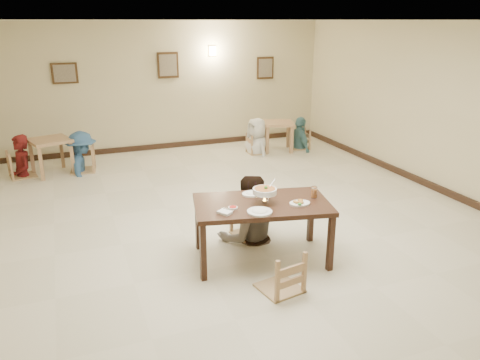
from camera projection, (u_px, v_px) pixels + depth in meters
name	position (u px, v px, depth m)	size (l,w,h in m)	color
floor	(239.00, 226.00, 7.20)	(10.00, 10.00, 0.00)	beige
ceiling	(239.00, 20.00, 6.23)	(10.00, 10.00, 0.00)	white
wall_back	(164.00, 87.00, 11.13)	(10.00, 10.00, 0.00)	beige
wall_right	(455.00, 112.00, 8.07)	(10.00, 10.00, 0.00)	beige
baseboard_back	(168.00, 146.00, 11.57)	(8.00, 0.06, 0.12)	black
baseboard_right	(442.00, 190.00, 8.52)	(0.06, 10.00, 0.12)	black
picture_a	(65.00, 73.00, 10.22)	(0.55, 0.04, 0.45)	#392412
picture_b	(168.00, 65.00, 10.96)	(0.50, 0.04, 0.60)	#392412
picture_c	(265.00, 68.00, 11.86)	(0.45, 0.04, 0.55)	#392412
wall_sconce	(212.00, 51.00, 11.24)	(0.16, 0.05, 0.22)	#FFD88C
main_table	(262.00, 208.00, 5.98)	(1.87, 1.30, 0.80)	#391F14
chair_far	(249.00, 206.00, 6.75)	(0.43, 0.43, 0.91)	tan
chair_near	(281.00, 252.00, 5.35)	(0.46, 0.46, 0.98)	tan
main_diner	(249.00, 175.00, 6.52)	(0.92, 0.72, 1.89)	gray
curry_warmer	(265.00, 191.00, 5.88)	(0.34, 0.30, 0.27)	silver
rice_plate_far	(254.00, 193.00, 6.21)	(0.32, 0.32, 0.07)	white
rice_plate_near	(260.00, 211.00, 5.63)	(0.31, 0.31, 0.07)	white
fried_plate	(300.00, 203.00, 5.88)	(0.27, 0.27, 0.06)	white
chili_dish	(233.00, 208.00, 5.75)	(0.12, 0.12, 0.02)	white
napkin_cutlery	(225.00, 212.00, 5.61)	(0.22, 0.26, 0.03)	white
drink_glass	(314.00, 192.00, 6.09)	(0.08, 0.08, 0.15)	white
bg_table_left	(50.00, 146.00, 9.45)	(0.92, 0.92, 0.73)	tan
bg_table_right	(278.00, 127.00, 11.20)	(0.89, 0.89, 0.70)	tan
bg_chair_ll	(20.00, 152.00, 9.30)	(0.48, 0.48, 1.02)	tan
bg_chair_lr	(81.00, 147.00, 9.64)	(0.50, 0.50, 1.06)	tan
bg_chair_rl	(257.00, 135.00, 11.00)	(0.41, 0.41, 0.88)	tan
bg_chair_rr	(300.00, 131.00, 11.40)	(0.42, 0.42, 0.89)	tan
bg_diner_a	(17.00, 135.00, 9.19)	(0.62, 0.41, 1.71)	#571212
bg_diner_b	(79.00, 132.00, 9.54)	(1.09, 0.63, 1.69)	#3D6690
bg_diner_c	(257.00, 118.00, 10.87)	(0.82, 0.54, 1.68)	silver
bg_diner_d	(301.00, 117.00, 11.29)	(0.92, 0.38, 1.57)	teal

